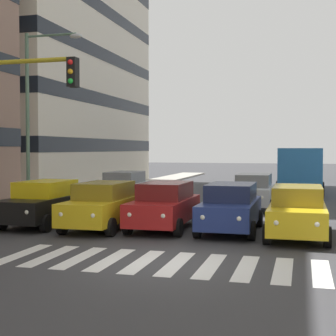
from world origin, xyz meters
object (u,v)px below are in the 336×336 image
object	(u,v)px
car_2	(231,207)
car_row2_1	(254,191)
car_4	(103,205)
car_3	(164,205)
bus_behind_traffic	(300,165)
street_lamp_right	(35,105)
car_1	(297,211)
car_5	(44,202)
car_row2_0	(124,187)

from	to	relation	value
car_2	car_row2_1	distance (m)	7.07
car_4	car_3	bearing A→B (deg)	-167.02
bus_behind_traffic	street_lamp_right	xyz separation A→B (m)	(11.15, 14.92, 3.01)
bus_behind_traffic	street_lamp_right	size ratio (longest dim) A/B	1.34
car_2	car_row2_1	bearing A→B (deg)	-91.18
car_3	car_2	bearing A→B (deg)	-179.87
car_1	street_lamp_right	bearing A→B (deg)	-12.59
car_4	car_2	bearing A→B (deg)	-173.67
street_lamp_right	car_5	bearing A→B (deg)	126.10
car_row2_1	bus_behind_traffic	size ratio (longest dim) A/B	0.42
car_2	street_lamp_right	xyz separation A→B (m)	(8.84, -1.91, 3.99)
car_4	street_lamp_right	size ratio (longest dim) A/B	0.57
car_5	car_row2_0	world-z (taller)	same
car_2	car_4	distance (m)	4.70
car_1	car_5	world-z (taller)	same
car_4	car_row2_1	size ratio (longest dim) A/B	1.00
car_3	car_row2_0	distance (m)	8.91
car_5	car_row2_1	world-z (taller)	same
car_2	car_row2_0	size ratio (longest dim) A/B	1.00
car_4	car_row2_0	world-z (taller)	same
car_1	car_5	xyz separation A→B (m)	(9.52, -0.25, 0.00)
car_5	bus_behind_traffic	bearing A→B (deg)	-119.02
car_1	bus_behind_traffic	size ratio (longest dim) A/B	0.42
car_row2_1	car_5	bearing A→B (deg)	45.14
car_2	car_3	bearing A→B (deg)	0.13
car_3	car_4	world-z (taller)	same
car_row2_0	street_lamp_right	world-z (taller)	street_lamp_right
car_3	street_lamp_right	bearing A→B (deg)	-16.73
car_3	car_row2_1	world-z (taller)	same
car_1	car_row2_1	bearing A→B (deg)	-74.19
car_1	car_3	bearing A→B (deg)	-6.82
car_row2_0	bus_behind_traffic	bearing A→B (deg)	-135.29
car_2	car_row2_0	world-z (taller)	same
car_3	car_5	distance (m)	4.77
car_3	bus_behind_traffic	bearing A→B (deg)	-105.78
car_3	car_row2_1	bearing A→B (deg)	-110.15
car_5	bus_behind_traffic	world-z (taller)	bus_behind_traffic
car_4	street_lamp_right	world-z (taller)	street_lamp_right
bus_behind_traffic	street_lamp_right	world-z (taller)	street_lamp_right
car_4	bus_behind_traffic	size ratio (longest dim) A/B	0.42
car_2	car_row2_0	distance (m)	10.35
car_5	car_row2_1	size ratio (longest dim) A/B	1.00
car_1	street_lamp_right	distance (m)	12.10
car_1	bus_behind_traffic	xyz separation A→B (m)	(0.00, -17.41, 0.97)
car_1	car_5	size ratio (longest dim) A/B	1.00
car_1	car_row2_0	bearing A→B (deg)	-42.04
car_row2_0	street_lamp_right	size ratio (longest dim) A/B	0.57
car_4	car_5	size ratio (longest dim) A/B	1.00
car_5	street_lamp_right	xyz separation A→B (m)	(1.63, -2.24, 3.99)
car_1	car_2	xyz separation A→B (m)	(2.31, -0.58, 0.00)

